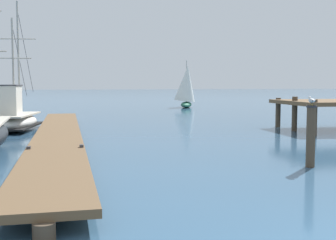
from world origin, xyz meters
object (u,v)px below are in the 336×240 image
object	(u,v)px
fishing_boat_0	(13,118)
distant_sailboat	(186,86)
mooring_piling	(311,135)
perched_seagull	(312,100)

from	to	relation	value
fishing_boat_0	distant_sailboat	distance (m)	25.21
fishing_boat_0	mooring_piling	size ratio (longest dim) A/B	3.86
mooring_piling	fishing_boat_0	bearing A→B (deg)	124.46
mooring_piling	perched_seagull	size ratio (longest dim) A/B	4.78
perched_seagull	distant_sailboat	bearing A→B (deg)	77.79
fishing_boat_0	mooring_piling	distance (m)	15.95
mooring_piling	distant_sailboat	world-z (taller)	distant_sailboat
perched_seagull	distant_sailboat	xyz separation A→B (m)	(7.04, 32.52, 0.25)
fishing_boat_0	distant_sailboat	world-z (taller)	fishing_boat_0
fishing_boat_0	perched_seagull	bearing A→B (deg)	-55.55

